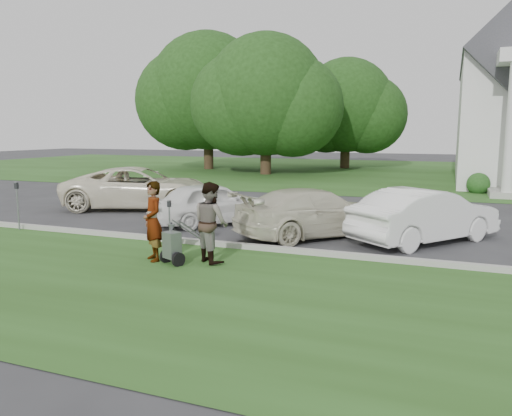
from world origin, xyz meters
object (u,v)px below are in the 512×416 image
Objects in this scene: car_a at (141,188)px; car_b at (213,203)px; car_c at (315,212)px; tree_back at (346,110)px; person_right at (211,223)px; tree_left at (266,101)px; parking_meter_far at (17,200)px; striping_cart at (172,246)px; car_d at (425,216)px; parking_meter_near at (169,218)px; tree_far at (208,97)px; person_left at (153,222)px.

car_a is 1.44× the size of car_b.
car_a is 1.22× the size of car_c.
tree_back reaches higher than person_right.
parking_meter_far is (-0.04, -21.67, -4.17)m from tree_left.
person_right is (7.14, -22.90, -4.18)m from tree_left.
tree_back is at bearing -38.84° from car_c.
striping_cart is at bearing -161.94° from car_a.
car_a is at bearing 25.61° from car_d.
parking_meter_near is (-0.95, 1.46, 0.35)m from striping_cart.
person_right is at bearing -156.16° from car_a.
person_right is 6.03m from car_d.
tree_left reaches higher than parking_meter_near.
striping_cart is at bearing -85.59° from tree_back.
car_b is at bearing -74.81° from tree_left.
car_d is at bearing -122.83° from car_a.
tree_far reaches higher than person_right.
person_right is 7.28m from parking_meter_far.
car_d is at bearing 26.72° from parking_meter_near.
tree_far reaches higher than car_b.
person_right reaches higher than car_d.
car_d is at bearing -102.88° from person_right.
parking_meter_near is at bearing -160.51° from car_a.
tree_back is at bearing -27.93° from car_a.
parking_meter_near is (-0.37, 1.33, -0.14)m from person_left.
car_b is 0.85× the size of car_c.
car_b is at bearing -62.89° from tree_far.
striping_cart is 0.63× the size of person_right.
car_c reaches higher than car_b.
person_right is at bearing -9.65° from parking_meter_far.
striping_cart is 1.78m from parking_meter_near.
parking_meter_far is at bearing 70.85° from car_b.
tree_left is at bearing -116.57° from tree_back.
tree_back reaches higher than parking_meter_near.
striping_cart is (6.43, -23.43, -4.67)m from tree_left.
tree_back is 27.88m from car_c.
car_d is (11.63, -18.87, -4.37)m from tree_left.
car_a is at bearing -86.84° from tree_left.
car_a is at bearing -10.16° from person_right.
person_right reaches higher than car_c.
person_left is at bearing -15.42° from parking_meter_far.
tree_far is at bearing 154.26° from person_left.
parking_meter_far is at bearing -171.16° from striping_cart.
tree_back is at bearing 92.81° from parking_meter_near.
car_c is at bearing 41.35° from parking_meter_near.
tree_left is at bearing -20.71° from car_d.
tree_far is at bearing -1.33° from car_a.
car_c is (8.66, 2.48, -0.25)m from parking_meter_far.
tree_left is 17.16m from car_a.
car_c is at bearing -129.48° from car_a.
car_a reaches higher than car_d.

